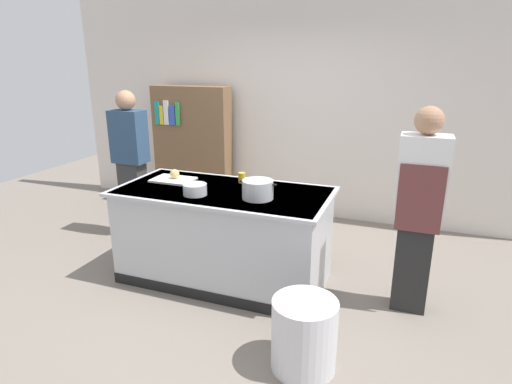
{
  "coord_description": "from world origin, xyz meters",
  "views": [
    {
      "loc": [
        1.61,
        -3.4,
        2.06
      ],
      "look_at": [
        0.25,
        0.2,
        0.85
      ],
      "focal_mm": 29.95,
      "sensor_mm": 36.0,
      "label": 1
    }
  ],
  "objects_px": {
    "person_chef": "(419,207)",
    "bookshelf": "(193,148)",
    "trash_bin": "(304,335)",
    "person_guest": "(131,161)",
    "onion": "(175,174)",
    "juice_cup": "(242,178)",
    "stock_pot": "(258,189)",
    "mixing_bowl": "(195,189)"
  },
  "relations": [
    {
      "from": "onion",
      "to": "person_guest",
      "type": "relative_size",
      "value": 0.05
    },
    {
      "from": "juice_cup",
      "to": "person_chef",
      "type": "height_order",
      "value": "person_chef"
    },
    {
      "from": "mixing_bowl",
      "to": "bookshelf",
      "type": "distance_m",
      "value": 2.31
    },
    {
      "from": "person_chef",
      "to": "person_guest",
      "type": "xyz_separation_m",
      "value": [
        -3.15,
        0.53,
        -0.0
      ]
    },
    {
      "from": "onion",
      "to": "bookshelf",
      "type": "height_order",
      "value": "bookshelf"
    },
    {
      "from": "onion",
      "to": "juice_cup",
      "type": "xyz_separation_m",
      "value": [
        0.65,
        0.16,
        -0.02
      ]
    },
    {
      "from": "onion",
      "to": "stock_pot",
      "type": "xyz_separation_m",
      "value": [
        0.97,
        -0.24,
        0.02
      ]
    },
    {
      "from": "bookshelf",
      "to": "juice_cup",
      "type": "bearing_deg",
      "value": -47.74
    },
    {
      "from": "stock_pot",
      "to": "bookshelf",
      "type": "bearing_deg",
      "value": 131.4
    },
    {
      "from": "stock_pot",
      "to": "bookshelf",
      "type": "relative_size",
      "value": 0.2
    },
    {
      "from": "onion",
      "to": "person_chef",
      "type": "distance_m",
      "value": 2.28
    },
    {
      "from": "mixing_bowl",
      "to": "trash_bin",
      "type": "xyz_separation_m",
      "value": [
        1.21,
        -0.74,
        -0.69
      ]
    },
    {
      "from": "onion",
      "to": "person_chef",
      "type": "relative_size",
      "value": 0.05
    },
    {
      "from": "trash_bin",
      "to": "juice_cup",
      "type": "bearing_deg",
      "value": 127.86
    },
    {
      "from": "stock_pot",
      "to": "juice_cup",
      "type": "distance_m",
      "value": 0.51
    },
    {
      "from": "trash_bin",
      "to": "person_guest",
      "type": "relative_size",
      "value": 0.3
    },
    {
      "from": "stock_pot",
      "to": "trash_bin",
      "type": "bearing_deg",
      "value": -52.21
    },
    {
      "from": "person_guest",
      "to": "bookshelf",
      "type": "distance_m",
      "value": 1.19
    },
    {
      "from": "juice_cup",
      "to": "trash_bin",
      "type": "bearing_deg",
      "value": -52.14
    },
    {
      "from": "mixing_bowl",
      "to": "person_guest",
      "type": "bearing_deg",
      "value": 147.23
    },
    {
      "from": "mixing_bowl",
      "to": "trash_bin",
      "type": "bearing_deg",
      "value": -31.55
    },
    {
      "from": "person_chef",
      "to": "person_guest",
      "type": "distance_m",
      "value": 3.2
    },
    {
      "from": "person_chef",
      "to": "bookshelf",
      "type": "bearing_deg",
      "value": 72.75
    },
    {
      "from": "person_chef",
      "to": "bookshelf",
      "type": "distance_m",
      "value": 3.45
    },
    {
      "from": "stock_pot",
      "to": "bookshelf",
      "type": "height_order",
      "value": "bookshelf"
    },
    {
      "from": "juice_cup",
      "to": "trash_bin",
      "type": "distance_m",
      "value": 1.72
    },
    {
      "from": "trash_bin",
      "to": "stock_pot",
      "type": "bearing_deg",
      "value": 127.79
    },
    {
      "from": "onion",
      "to": "person_guest",
      "type": "distance_m",
      "value": 1.01
    },
    {
      "from": "person_chef",
      "to": "bookshelf",
      "type": "relative_size",
      "value": 1.01
    },
    {
      "from": "stock_pot",
      "to": "person_chef",
      "type": "xyz_separation_m",
      "value": [
        1.31,
        0.2,
        -0.07
      ]
    },
    {
      "from": "trash_bin",
      "to": "bookshelf",
      "type": "xyz_separation_m",
      "value": [
        -2.34,
        2.76,
        0.6
      ]
    },
    {
      "from": "mixing_bowl",
      "to": "bookshelf",
      "type": "bearing_deg",
      "value": 119.33
    },
    {
      "from": "person_guest",
      "to": "trash_bin",
      "type": "bearing_deg",
      "value": 76.12
    },
    {
      "from": "onion",
      "to": "juice_cup",
      "type": "height_order",
      "value": "onion"
    },
    {
      "from": "stock_pot",
      "to": "onion",
      "type": "bearing_deg",
      "value": 165.85
    },
    {
      "from": "trash_bin",
      "to": "person_guest",
      "type": "xyz_separation_m",
      "value": [
        -2.5,
        1.57,
        0.65
      ]
    },
    {
      "from": "mixing_bowl",
      "to": "trash_bin",
      "type": "height_order",
      "value": "mixing_bowl"
    },
    {
      "from": "juice_cup",
      "to": "person_chef",
      "type": "bearing_deg",
      "value": -7.12
    },
    {
      "from": "person_guest",
      "to": "stock_pot",
      "type": "bearing_deg",
      "value": 86.7
    },
    {
      "from": "stock_pot",
      "to": "juice_cup",
      "type": "bearing_deg",
      "value": 128.0
    },
    {
      "from": "onion",
      "to": "bookshelf",
      "type": "relative_size",
      "value": 0.05
    },
    {
      "from": "mixing_bowl",
      "to": "juice_cup",
      "type": "relative_size",
      "value": 2.12
    }
  ]
}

